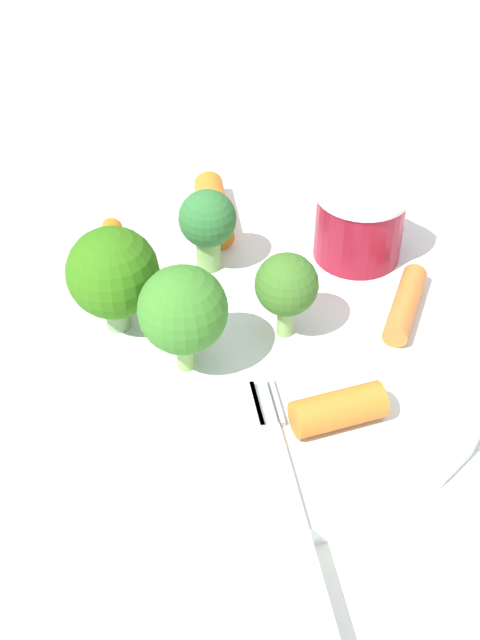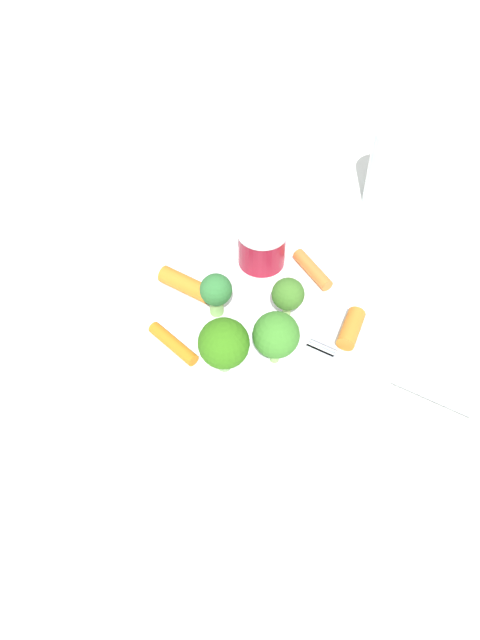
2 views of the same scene
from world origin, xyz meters
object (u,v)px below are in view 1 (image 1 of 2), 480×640
Objects in this scene: plate at (242,325)px; fork at (297,516)px; broccoli_floret_3 at (208,222)px; sauce_cup at (359,223)px; broccoli_floret_1 at (287,286)px; carrot_stick_2 at (405,304)px; broccoli_floret_0 at (183,311)px; carrot_stick_1 at (214,210)px; broccoli_floret_2 at (113,273)px; carrot_stick_3 at (338,409)px; carrot_stick_0 at (102,256)px.

fork is (-0.01, 0.13, 0.01)m from plate.
sauce_cup is at bearing -178.47° from broccoli_floret_3.
fork is at bearing 97.37° from broccoli_floret_3.
carrot_stick_2 is at bearing -173.01° from broccoli_floret_1.
carrot_stick_1 is (-0.02, -0.12, -0.03)m from broccoli_floret_0.
sauce_cup is 1.07× the size of broccoli_floret_3.
broccoli_floret_3 is at bearing -72.98° from plate.
carrot_stick_1 is (0.03, -0.10, -0.02)m from broccoli_floret_1.
broccoli_floret_1 is 0.09m from broccoli_floret_2.
broccoli_floret_2 is at bearing -60.58° from fork.
carrot_stick_3 reaches higher than carrot_stick_2.
broccoli_floret_2 is 0.15m from fork.
carrot_stick_3 is at bearing 141.51° from broccoli_floret_2.
broccoli_floret_0 is 0.11m from fork.
fork is (-0.08, 0.18, -0.00)m from carrot_stick_0.
sauce_cup is at bearing -106.06° from carrot_stick_3.
broccoli_floret_3 reaches higher than carrot_stick_3.
broccoli_floret_1 reaches higher than plate.
sauce_cup is 0.14m from carrot_stick_0.
broccoli_floret_1 is 0.83× the size of broccoli_floret_2.
sauce_cup reaches higher than carrot_stick_2.
carrot_stick_2 is 0.09m from carrot_stick_3.
broccoli_floret_0 is 1.20× the size of broccoli_floret_3.
broccoli_floret_2 is 1.00× the size of carrot_stick_0.
plate is 4.65× the size of broccoli_floret_0.
broccoli_floret_1 is at bearing 143.54° from plate.
broccoli_floret_0 reaches higher than fork.
plate is 4.68× the size of carrot_stick_1.
sauce_cup is 0.89× the size of broccoli_floret_2.
sauce_cup is at bearing -129.40° from broccoli_floret_1.
broccoli_floret_1 is 1.12× the size of carrot_stick_3.
broccoli_floret_0 is (0.10, 0.08, 0.01)m from sauce_cup.
carrot_stick_2 is at bearing 159.24° from carrot_stick_0.
sauce_cup is 0.19m from fork.
sauce_cup is (-0.07, -0.05, 0.03)m from plate.
broccoli_floret_3 is at bearing 172.05° from carrot_stick_0.
broccoli_floret_0 is at bearing 38.17° from sauce_cup.
broccoli_floret_0 is 1.00× the size of broccoli_floret_2.
carrot_stick_0 is at bearing 27.92° from carrot_stick_1.
carrot_stick_0 is (0.14, -0.01, -0.02)m from sauce_cup.
carrot_stick_3 is (-0.11, 0.13, 0.00)m from carrot_stick_0.
carrot_stick_3 is at bearing 129.57° from carrot_stick_0.
broccoli_floret_1 reaches higher than fork.
carrot_stick_1 is 0.13m from carrot_stick_2.
carrot_stick_2 is at bearing 134.30° from carrot_stick_1.
sauce_cup is at bearing -141.83° from broccoli_floret_0.
broccoli_floret_0 is at bearing 19.91° from broccoli_floret_1.
broccoli_floret_1 is (-0.05, -0.02, -0.01)m from broccoli_floret_0.
carrot_stick_2 is (-0.16, 0.06, 0.00)m from carrot_stick_0.
broccoli_floret_1 is 0.07m from carrot_stick_3.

